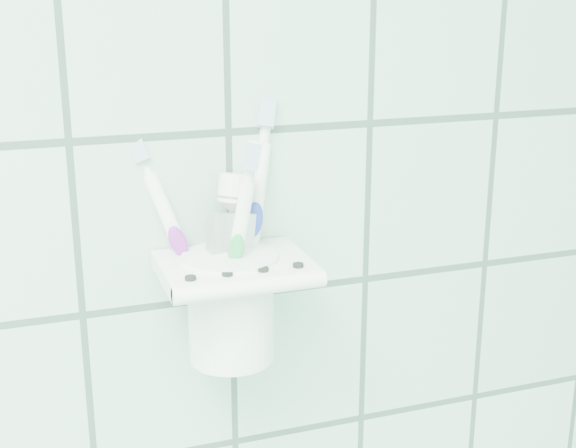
# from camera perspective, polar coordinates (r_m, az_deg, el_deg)

# --- Properties ---
(holder_bracket) EXTENTS (0.12, 0.10, 0.04)m
(holder_bracket) POSITION_cam_1_polar(r_m,az_deg,el_deg) (0.68, -3.85, -3.23)
(holder_bracket) COLOR white
(holder_bracket) RESTS_ON wall_back
(cup) EXTENTS (0.08, 0.08, 0.09)m
(cup) POSITION_cam_1_polar(r_m,az_deg,el_deg) (0.69, -4.09, -5.61)
(cup) COLOR white
(cup) RESTS_ON holder_bracket
(toothbrush_pink) EXTENTS (0.06, 0.06, 0.20)m
(toothbrush_pink) POSITION_cam_1_polar(r_m,az_deg,el_deg) (0.67, -4.77, -1.08)
(toothbrush_pink) COLOR white
(toothbrush_pink) RESTS_ON cup
(toothbrush_blue) EXTENTS (0.05, 0.05, 0.22)m
(toothbrush_blue) POSITION_cam_1_polar(r_m,az_deg,el_deg) (0.67, -3.69, -0.18)
(toothbrush_blue) COLOR white
(toothbrush_blue) RESTS_ON cup
(toothbrush_orange) EXTENTS (0.04, 0.03, 0.19)m
(toothbrush_orange) POSITION_cam_1_polar(r_m,az_deg,el_deg) (0.67, -5.11, -1.53)
(toothbrush_orange) COLOR white
(toothbrush_orange) RESTS_ON cup
(toothpaste_tube) EXTENTS (0.06, 0.04, 0.16)m
(toothpaste_tube) POSITION_cam_1_polar(r_m,az_deg,el_deg) (0.67, -4.93, -2.06)
(toothpaste_tube) COLOR silver
(toothpaste_tube) RESTS_ON cup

